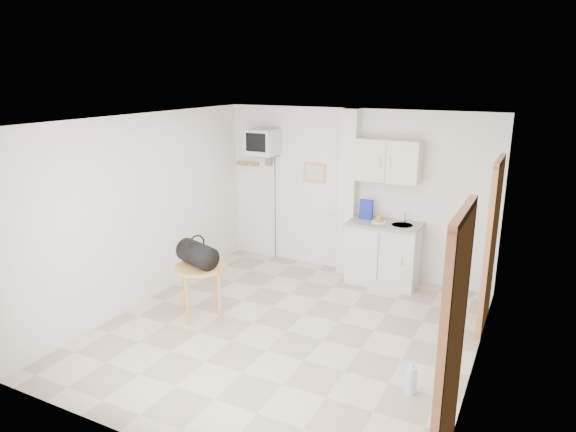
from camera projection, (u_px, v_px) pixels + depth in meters
The scene contains 7 objects.
ground at pixel (287, 331), 6.15m from camera, with size 4.50×4.50×0.00m, color beige.
room_envelope at pixel (309, 208), 5.71m from camera, with size 4.24×4.54×2.55m.
kitchenette at pixel (385, 230), 7.41m from camera, with size 1.03×0.58×2.10m.
crt_television at pixel (263, 143), 8.00m from camera, with size 0.44×0.45×2.15m.
round_table at pixel (200, 273), 6.38m from camera, with size 0.64×0.64×0.68m.
duffel_bag at pixel (197, 254), 6.34m from camera, with size 0.61×0.47×0.40m.
water_bottle at pixel (411, 380), 4.91m from camera, with size 0.11×0.11×0.32m.
Camera 1 is at (2.53, -4.95, 2.97)m, focal length 32.00 mm.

